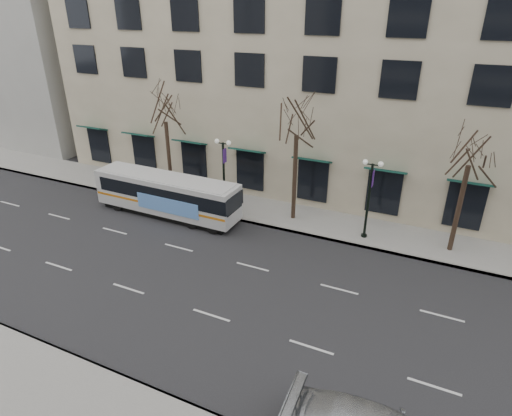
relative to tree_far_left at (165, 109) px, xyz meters
The scene contains 9 objects.
ground 14.91m from the tree_far_left, 41.35° to the right, with size 160.00×160.00×0.00m, color black.
sidewalk_far 16.40m from the tree_far_left, ahead, with size 80.00×4.00×0.15m, color gray.
building_hotel 15.52m from the tree_far_left, 56.75° to the left, with size 40.00×20.00×24.00m, color tan.
tree_far_left is the anchor object (origin of this frame).
tree_far_mid 10.00m from the tree_far_left, ahead, with size 3.60×3.60×8.55m.
tree_far_right 20.00m from the tree_far_left, ahead, with size 3.60×3.60×8.06m.
lamp_post_left 6.29m from the tree_far_left, ahead, with size 1.22×0.45×5.21m.
lamp_post_right 15.48m from the tree_far_left, ahead, with size 1.22×0.45×5.21m.
city_bus 6.22m from the tree_far_left, 58.35° to the right, with size 10.69×2.47×2.89m.
Camera 1 is at (8.77, -16.08, 13.43)m, focal length 30.00 mm.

